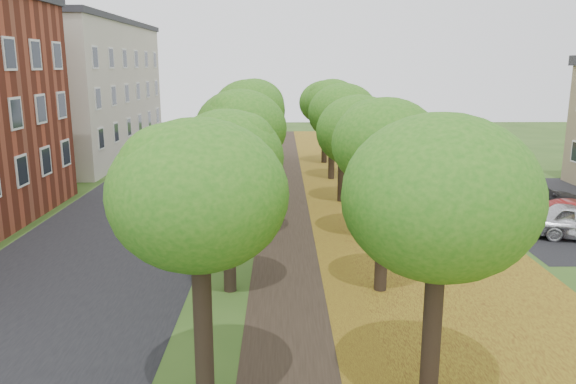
{
  "coord_description": "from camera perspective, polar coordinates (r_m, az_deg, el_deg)",
  "views": [
    {
      "loc": [
        -0.56,
        -10.81,
        7.04
      ],
      "look_at": [
        -0.31,
        9.19,
        2.5
      ],
      "focal_mm": 35.0,
      "sensor_mm": 36.0,
      "label": 1
    }
  ],
  "objects": [
    {
      "name": "street_asphalt",
      "position": [
        27.64,
        -15.23,
        -2.43
      ],
      "size": [
        8.0,
        70.0,
        0.01
      ],
      "primitive_type": "cube",
      "color": "black",
      "rests_on": "ground"
    },
    {
      "name": "footpath",
      "position": [
        26.76,
        0.52,
        -2.46
      ],
      "size": [
        3.2,
        70.0,
        0.01
      ],
      "primitive_type": "cube",
      "color": "black",
      "rests_on": "ground"
    },
    {
      "name": "leaf_verge",
      "position": [
        27.32,
        11.07,
        -2.38
      ],
      "size": [
        7.5,
        70.0,
        0.01
      ],
      "primitive_type": "cube",
      "color": "olive",
      "rests_on": "ground"
    },
    {
      "name": "parking_lot",
      "position": [
        31.08,
        26.23,
        -1.64
      ],
      "size": [
        9.0,
        16.0,
        0.01
      ],
      "primitive_type": "cube",
      "color": "black",
      "rests_on": "ground"
    },
    {
      "name": "tree_row_west",
      "position": [
        25.99,
        -4.35,
        7.06
      ],
      "size": [
        3.66,
        33.66,
        6.05
      ],
      "color": "black",
      "rests_on": "ground"
    },
    {
      "name": "tree_row_east",
      "position": [
        26.13,
        6.3,
        7.05
      ],
      "size": [
        3.66,
        33.66,
        6.05
      ],
      "color": "black",
      "rests_on": "ground"
    },
    {
      "name": "building_cream",
      "position": [
        46.83,
        -21.57,
        9.67
      ],
      "size": [
        10.3,
        20.3,
        10.4
      ],
      "color": "beige",
      "rests_on": "ground"
    },
    {
      "name": "car_grey",
      "position": [
        29.73,
        23.55,
        -0.51
      ],
      "size": [
        5.47,
        2.98,
        1.5
      ],
      "primitive_type": "imported",
      "rotation": [
        0.0,
        0.0,
        1.75
      ],
      "color": "#2D2E32",
      "rests_on": "ground"
    },
    {
      "name": "car_white",
      "position": [
        33.3,
        19.97,
        0.89
      ],
      "size": [
        4.91,
        3.71,
        1.24
      ],
      "primitive_type": "imported",
      "rotation": [
        0.0,
        0.0,
        1.15
      ],
      "color": "silver",
      "rests_on": "ground"
    }
  ]
}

